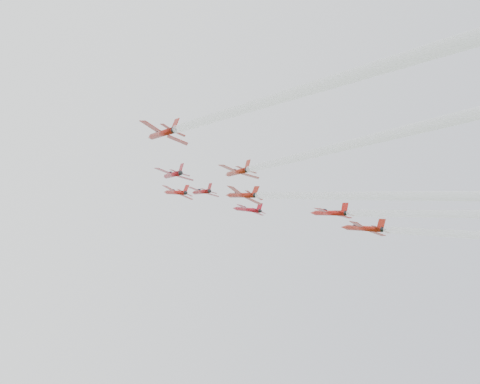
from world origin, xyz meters
TOP-DOWN VIEW (x-y plane):
  - jet_lead at (-3.46, 28.75)m, footprint 10.24×13.13m
  - jet_row2_left at (-14.44, 9.22)m, footprint 10.00×12.82m
  - jet_row2_center at (-3.01, 15.04)m, footprint 9.13×11.71m
  - jet_row2_right at (10.96, 14.16)m, footprint 9.13×11.71m
  - jet_center at (0.29, -40.28)m, footprint 10.05×95.03m
  - jet_rear_farleft at (-30.07, -56.96)m, footprint 9.48×89.67m
  - jet_rear_left at (-12.08, -50.65)m, footprint 8.71×82.37m

SIDE VIEW (x-z plane):
  - jet_rear_farleft at x=-30.07m, z-range 96.63..149.24m
  - jet_rear_left at x=-12.08m, z-range 102.42..150.75m
  - jet_center at x=0.29m, z-range 104.71..160.46m
  - jet_row2_left at x=-14.44m, z-range 157.28..165.34m
  - jet_row2_right at x=10.96m, z-range 160.49..167.84m
  - jet_row2_center at x=-3.01m, z-range 160.99..168.35m
  - jet_lead at x=-3.46m, z-range 168.49..176.74m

